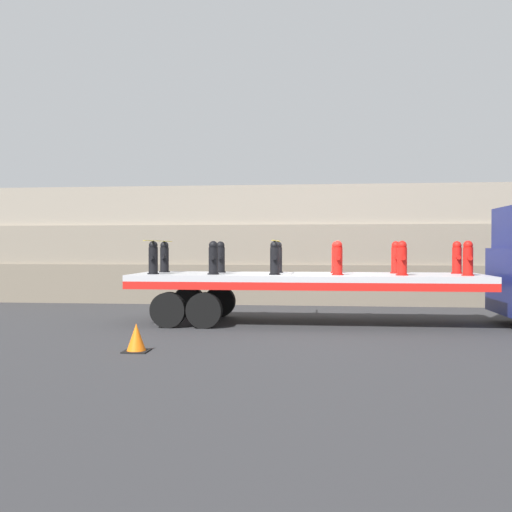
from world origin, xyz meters
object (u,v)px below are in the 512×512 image
object	(u,v)px
fire_hydrant_red_near_3	(338,258)
fire_hydrant_black_near_0	(153,258)
fire_hydrant_black_far_0	(164,257)
fire_hydrant_red_far_3	(336,258)
fire_hydrant_black_near_1	(213,258)
fire_hydrant_black_far_2	(278,257)
flatbed_trailer	(285,283)
fire_hydrant_black_far_1	(220,257)
fire_hydrant_red_near_4	(402,258)
fire_hydrant_red_far_4	(396,258)
fire_hydrant_red_near_5	(468,259)
traffic_cone	(136,338)
fire_hydrant_black_near_2	(275,258)
fire_hydrant_red_far_5	(457,258)

from	to	relation	value
fire_hydrant_red_near_3	fire_hydrant_black_near_0	bearing A→B (deg)	180.00
fire_hydrant_black_near_0	fire_hydrant_black_far_0	distance (m)	1.14
fire_hydrant_black_near_0	fire_hydrant_red_far_3	bearing A→B (deg)	13.06
fire_hydrant_black_near_1	fire_hydrant_black_far_2	bearing A→B (deg)	34.83
flatbed_trailer	fire_hydrant_red_near_3	xyz separation A→B (m)	(1.41, -0.57, 0.68)
fire_hydrant_black_far_1	fire_hydrant_red_far_3	distance (m)	3.28
fire_hydrant_black_near_1	fire_hydrant_black_far_2	world-z (taller)	same
fire_hydrant_black_far_2	fire_hydrant_red_near_4	xyz separation A→B (m)	(3.28, -1.14, 0.00)
fire_hydrant_black_near_0	fire_hydrant_black_far_2	world-z (taller)	same
fire_hydrant_red_near_3	fire_hydrant_red_far_4	distance (m)	2.00
fire_hydrant_black_far_1	fire_hydrant_red_far_3	world-z (taller)	same
fire_hydrant_black_near_1	fire_hydrant_red_far_4	size ratio (longest dim) A/B	1.00
fire_hydrant_red_near_5	traffic_cone	size ratio (longest dim) A/B	1.59
fire_hydrant_black_far_1	traffic_cone	bearing A→B (deg)	-99.05
fire_hydrant_red_near_3	fire_hydrant_red_far_4	world-z (taller)	same
fire_hydrant_black_far_0	fire_hydrant_black_near_2	xyz separation A→B (m)	(3.28, -1.14, 0.00)
fire_hydrant_red_near_4	traffic_cone	size ratio (longest dim) A/B	1.59
fire_hydrant_black_far_0	fire_hydrant_black_far_1	xyz separation A→B (m)	(1.64, 0.00, 0.00)
fire_hydrant_black_far_2	fire_hydrant_red_near_5	xyz separation A→B (m)	(4.92, -1.14, 0.00)
fire_hydrant_red_near_3	fire_hydrant_red_far_5	size ratio (longest dim) A/B	1.00
fire_hydrant_black_near_0	flatbed_trailer	bearing A→B (deg)	9.24
fire_hydrant_black_near_1	fire_hydrant_red_near_5	world-z (taller)	same
fire_hydrant_black_near_1	fire_hydrant_black_far_1	world-z (taller)	same
fire_hydrant_black_near_0	fire_hydrant_black_far_0	world-z (taller)	same
fire_hydrant_black_far_0	fire_hydrant_black_far_1	distance (m)	1.64
fire_hydrant_black_near_2	fire_hydrant_black_near_0	bearing A→B (deg)	180.00
fire_hydrant_red_near_3	fire_hydrant_red_far_5	bearing A→B (deg)	19.18
fire_hydrant_red_far_3	fire_hydrant_red_far_4	world-z (taller)	same
fire_hydrant_black_far_2	fire_hydrant_red_far_4	bearing A→B (deg)	0.00
flatbed_trailer	fire_hydrant_black_near_2	bearing A→B (deg)	-111.90
fire_hydrant_red_near_5	fire_hydrant_red_near_4	bearing A→B (deg)	180.00
fire_hydrant_red_near_4	fire_hydrant_red_far_4	xyz separation A→B (m)	(0.00, 1.14, 0.00)
fire_hydrant_red_near_5	fire_hydrant_red_far_3	bearing A→B (deg)	160.82
flatbed_trailer	fire_hydrant_black_near_2	xyz separation A→B (m)	(-0.23, -0.57, 0.68)
fire_hydrant_black_near_0	fire_hydrant_red_near_4	distance (m)	6.56
flatbed_trailer	fire_hydrant_red_near_5	xyz separation A→B (m)	(4.69, -0.57, 0.68)
fire_hydrant_black_far_1	fire_hydrant_red_far_4	distance (m)	4.92
fire_hydrant_black_far_2	fire_hydrant_red_far_4	xyz separation A→B (m)	(3.28, 0.00, 0.00)
fire_hydrant_black_far_1	fire_hydrant_red_far_5	xyz separation A→B (m)	(6.56, 0.00, 0.00)
flatbed_trailer	fire_hydrant_red_far_3	bearing A→B (deg)	22.02
fire_hydrant_black_far_0	fire_hydrant_red_far_4	xyz separation A→B (m)	(6.56, 0.00, 0.00)
fire_hydrant_black_near_0	fire_hydrant_black_near_1	distance (m)	1.64
fire_hydrant_red_near_3	fire_hydrant_red_near_4	world-z (taller)	same
fire_hydrant_black_far_2	fire_hydrant_red_far_4	size ratio (longest dim) A/B	1.00
fire_hydrant_red_near_4	fire_hydrant_red_far_5	size ratio (longest dim) A/B	1.00
fire_hydrant_black_far_0	fire_hydrant_red_near_3	distance (m)	5.05
fire_hydrant_black_near_1	fire_hydrant_red_near_3	size ratio (longest dim) A/B	1.00
fire_hydrant_red_near_4	fire_hydrant_red_near_5	xyz separation A→B (m)	(1.64, 0.00, 0.00)
fire_hydrant_red_near_3	fire_hydrant_black_far_0	bearing A→B (deg)	166.94
fire_hydrant_black_far_0	fire_hydrant_black_near_2	distance (m)	3.47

